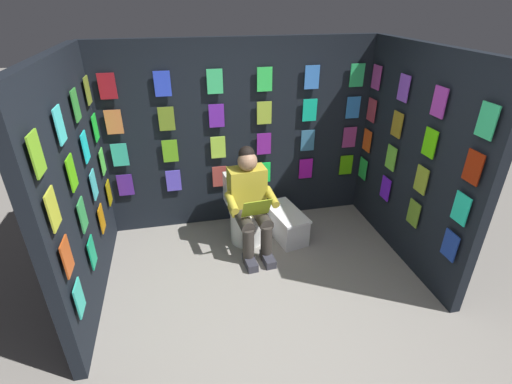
# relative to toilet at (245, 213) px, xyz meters

# --- Properties ---
(ground_plane) EXTENTS (30.00, 30.00, 0.00)m
(ground_plane) POSITION_rel_toilet_xyz_m (-0.04, 1.60, -0.33)
(ground_plane) COLOR gray
(display_wall_back) EXTENTS (3.22, 0.14, 2.19)m
(display_wall_back) POSITION_rel_toilet_xyz_m (-0.04, -0.49, 0.77)
(display_wall_back) COLOR black
(display_wall_back) RESTS_ON ground
(display_wall_left) EXTENTS (0.14, 2.04, 2.19)m
(display_wall_left) POSITION_rel_toilet_xyz_m (-1.65, 0.58, 0.77)
(display_wall_left) COLOR black
(display_wall_left) RESTS_ON ground
(display_wall_right) EXTENTS (0.14, 2.04, 2.19)m
(display_wall_right) POSITION_rel_toilet_xyz_m (1.57, 0.58, 0.77)
(display_wall_right) COLOR black
(display_wall_right) RESTS_ON ground
(toilet) EXTENTS (0.42, 0.57, 0.77)m
(toilet) POSITION_rel_toilet_xyz_m (0.00, 0.00, 0.00)
(toilet) COLOR white
(toilet) RESTS_ON ground
(person_reading) EXTENTS (0.55, 0.71, 1.19)m
(person_reading) POSITION_rel_toilet_xyz_m (-0.02, 0.23, 0.27)
(person_reading) COLOR gold
(person_reading) RESTS_ON ground
(comic_longbox_near) EXTENTS (0.44, 0.68, 0.34)m
(comic_longbox_near) POSITION_rel_toilet_xyz_m (-0.47, 0.09, -0.15)
(comic_longbox_near) COLOR silver
(comic_longbox_near) RESTS_ON ground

